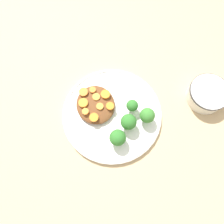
# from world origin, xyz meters

# --- Properties ---
(ground_plane) EXTENTS (4.00, 4.00, 0.00)m
(ground_plane) POSITION_xyz_m (0.00, 0.00, 0.00)
(ground_plane) COLOR tan
(plate) EXTENTS (0.28, 0.28, 0.02)m
(plate) POSITION_xyz_m (0.00, 0.00, 0.01)
(plate) COLOR white
(plate) RESTS_ON ground_plane
(dip_bowl) EXTENTS (0.11, 0.11, 0.05)m
(dip_bowl) POSITION_xyz_m (-0.05, -0.28, 0.03)
(dip_bowl) COLOR white
(dip_bowl) RESTS_ON ground_plane
(stew_mound) EXTENTS (0.12, 0.11, 0.02)m
(stew_mound) POSITION_xyz_m (0.04, 0.04, 0.03)
(stew_mound) COLOR brown
(stew_mound) RESTS_ON plate
(broccoli_floret_0) EXTENTS (0.04, 0.04, 0.05)m
(broccoli_floret_0) POSITION_xyz_m (-0.05, -0.08, 0.05)
(broccoli_floret_0) COLOR #759E51
(broccoli_floret_0) RESTS_ON plate
(broccoli_floret_1) EXTENTS (0.04, 0.04, 0.06)m
(broccoli_floret_1) POSITION_xyz_m (-0.08, 0.01, 0.05)
(broccoli_floret_1) COLOR #759E51
(broccoli_floret_1) RESTS_ON plate
(broccoli_floret_2) EXTENTS (0.03, 0.03, 0.05)m
(broccoli_floret_2) POSITION_xyz_m (-0.01, -0.06, 0.04)
(broccoli_floret_2) COLOR #759E51
(broccoli_floret_2) RESTS_ON plate
(broccoli_floret_3) EXTENTS (0.04, 0.04, 0.06)m
(broccoli_floret_3) POSITION_xyz_m (-0.05, -0.03, 0.05)
(broccoli_floret_3) COLOR #7FA85B
(broccoli_floret_3) RESTS_ON plate
(carrot_slice_0) EXTENTS (0.02, 0.02, 0.01)m
(carrot_slice_0) POSITION_xyz_m (0.08, 0.03, 0.04)
(carrot_slice_0) COLOR orange
(carrot_slice_0) RESTS_ON stew_mound
(carrot_slice_1) EXTENTS (0.02, 0.02, 0.00)m
(carrot_slice_1) POSITION_xyz_m (0.02, 0.03, 0.04)
(carrot_slice_1) COLOR orange
(carrot_slice_1) RESTS_ON stew_mound
(carrot_slice_2) EXTENTS (0.02, 0.02, 0.00)m
(carrot_slice_2) POSITION_xyz_m (0.05, 0.03, 0.04)
(carrot_slice_2) COLOR orange
(carrot_slice_2) RESTS_ON stew_mound
(carrot_slice_3) EXTENTS (0.02, 0.02, 0.01)m
(carrot_slice_3) POSITION_xyz_m (0.00, 0.05, 0.04)
(carrot_slice_3) COLOR orange
(carrot_slice_3) RESTS_ON stew_mound
(carrot_slice_4) EXTENTS (0.03, 0.03, 0.01)m
(carrot_slice_4) POSITION_xyz_m (0.05, 0.07, 0.04)
(carrot_slice_4) COLOR orange
(carrot_slice_4) RESTS_ON stew_mound
(carrot_slice_5) EXTENTS (0.02, 0.02, 0.01)m
(carrot_slice_5) POSITION_xyz_m (0.02, -0.00, 0.04)
(carrot_slice_5) COLOR orange
(carrot_slice_5) RESTS_ON stew_mound
(carrot_slice_6) EXTENTS (0.02, 0.02, 0.01)m
(carrot_slice_6) POSITION_xyz_m (0.02, 0.07, 0.04)
(carrot_slice_6) COLOR orange
(carrot_slice_6) RESTS_ON stew_mound
(carrot_slice_7) EXTENTS (0.03, 0.03, 0.01)m
(carrot_slice_7) POSITION_xyz_m (0.05, -0.00, 0.04)
(carrot_slice_7) COLOR orange
(carrot_slice_7) RESTS_ON stew_mound
(carrot_slice_8) EXTENTS (0.03, 0.03, 0.01)m
(carrot_slice_8) POSITION_xyz_m (0.08, 0.06, 0.04)
(carrot_slice_8) COLOR orange
(carrot_slice_8) RESTS_ON stew_mound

